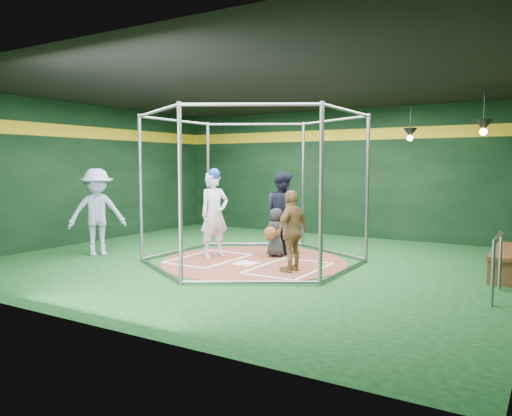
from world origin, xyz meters
The scene contains 15 objects.
room_shell centered at (0.00, 0.01, 1.75)m, with size 10.10×9.10×3.53m.
clay_disc centered at (0.00, 0.00, 0.01)m, with size 3.80×3.80×0.01m, color brown.
home_plate centered at (0.00, -0.30, 0.02)m, with size 0.43×0.43×0.01m, color white.
batter_box_left centered at (-0.95, -0.25, 0.02)m, with size 1.17×1.77×0.01m.
batter_box_right centered at (0.95, -0.25, 0.02)m, with size 1.17×1.77×0.01m.
batting_cage centered at (0.00, 0.00, 1.50)m, with size 4.05×4.67×3.00m.
pendant_lamp_near centered at (2.20, 3.60, 2.74)m, with size 0.34×0.34×0.90m.
pendant_lamp_far centered at (4.00, 2.00, 2.74)m, with size 0.34×0.34×0.90m.
batter_figure centered at (-0.98, 0.00, 0.95)m, with size 0.67×0.79×1.90m.
visitor_leopard centered at (1.11, -0.45, 0.77)m, with size 0.89×0.37×1.51m, color tan.
catcher_figure centered at (0.14, 0.67, 0.54)m, with size 0.51×0.56×1.05m.
umpire centered at (0.04, 1.18, 0.92)m, with size 0.88×0.69×1.82m, color black.
bystander_blue centered at (-3.34, -1.11, 0.95)m, with size 1.23×0.71×1.90m, color #8F9DBE.
dugout_bench centered at (4.64, 1.22, 0.57)m, with size 0.45×1.92×1.12m.
steel_railing centered at (4.55, -0.48, 0.63)m, with size 0.05×1.10×0.94m.
Camera 1 is at (5.26, -8.61, 1.99)m, focal length 35.00 mm.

